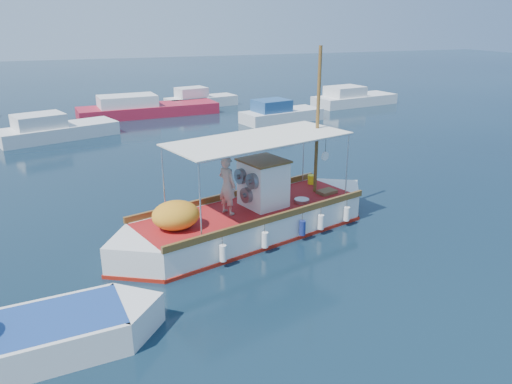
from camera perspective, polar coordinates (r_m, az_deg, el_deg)
name	(u,v)px	position (r m, az deg, el deg)	size (l,w,h in m)	color
ground	(268,238)	(16.72, 1.35, -5.32)	(160.00, 160.00, 0.00)	black
fishing_caique	(250,219)	(16.79, -0.75, -3.13)	(9.90, 4.83, 6.30)	white
bg_boat_nw	(54,131)	(32.60, -22.05, 6.49)	(7.25, 4.48, 1.80)	silver
bg_boat_n	(144,109)	(38.44, -12.63, 9.21)	(10.39, 3.66, 1.80)	#AA1C32
bg_boat_ne	(280,115)	(35.41, 2.71, 8.81)	(6.14, 3.39, 1.80)	silver
bg_boat_e	(352,99)	(43.07, 10.97, 10.38)	(7.58, 3.87, 1.80)	silver
bg_boat_far_n	(199,101)	(41.82, -6.49, 10.34)	(6.10, 3.18, 1.80)	silver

